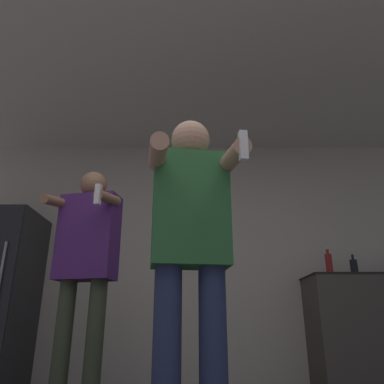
{
  "coord_description": "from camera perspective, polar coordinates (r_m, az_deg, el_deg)",
  "views": [
    {
      "loc": [
        0.08,
        -1.17,
        0.5
      ],
      "look_at": [
        0.07,
        0.67,
        1.19
      ],
      "focal_mm": 35.0,
      "sensor_mm": 36.0,
      "label": 1
    }
  ],
  "objects": [
    {
      "name": "person_woman_foreground",
      "position": [
        1.88,
        0.06,
        -7.17
      ],
      "size": [
        0.5,
        0.55,
        1.6
      ],
      "color": "navy",
      "rests_on": "ground_plane"
    },
    {
      "name": "person_man_side",
      "position": [
        2.82,
        -15.56,
        -9.48
      ],
      "size": [
        0.53,
        0.51,
        1.66
      ],
      "color": "#38422D",
      "rests_on": "ground_plane"
    },
    {
      "name": "wall_back",
      "position": [
        4.1,
        -0.9,
        -9.46
      ],
      "size": [
        7.0,
        0.06,
        2.55
      ],
      "color": "beige",
      "rests_on": "ground_plane"
    },
    {
      "name": "bottle_clear_vodka",
      "position": [
        4.0,
        20.4,
        -10.19
      ],
      "size": [
        0.07,
        0.07,
        0.28
      ],
      "color": "maroon",
      "rests_on": "counter"
    },
    {
      "name": "ceiling_slab",
      "position": [
        3.31,
        -1.28,
        18.38
      ],
      "size": [
        7.0,
        3.34,
        0.05
      ],
      "color": "silver",
      "rests_on": "wall_back"
    },
    {
      "name": "bottle_dark_rum",
      "position": [
        4.08,
        23.72,
        -10.39
      ],
      "size": [
        0.07,
        0.07,
        0.22
      ],
      "color": "black",
      "rests_on": "counter"
    }
  ]
}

